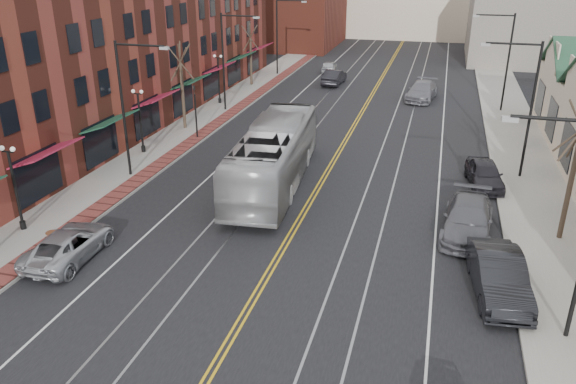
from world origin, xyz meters
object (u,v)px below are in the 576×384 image
Objects in this scene: parked_suv at (69,244)px; parked_car_d at (485,174)px; transit_bus at (274,156)px; parked_car_c at (468,219)px; parked_car_b at (499,276)px.

parked_car_d is (18.26, 13.78, 0.07)m from parked_suv.
transit_bus is 2.66× the size of parked_suv.
parked_car_c is at bearing 157.59° from transit_bus.
parked_suv is (-6.35, -10.64, -1.15)m from transit_bus.
transit_bus reaches higher than parked_car_d.
transit_bus is 12.37m from parked_car_d.
parked_suv is 0.89× the size of parked_car_c.
parked_car_b is (18.26, 1.99, 0.17)m from parked_suv.
parked_car_c is at bearing -159.36° from parked_suv.
parked_car_b is 0.93× the size of parked_car_c.
parked_car_c is at bearing -106.99° from parked_car_d.
transit_bus is at bearing 167.06° from parked_car_c.
parked_car_b is at bearing 139.43° from transit_bus.
transit_bus reaches higher than parked_car_c.
parked_car_d is at bearing 82.99° from parked_car_b.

